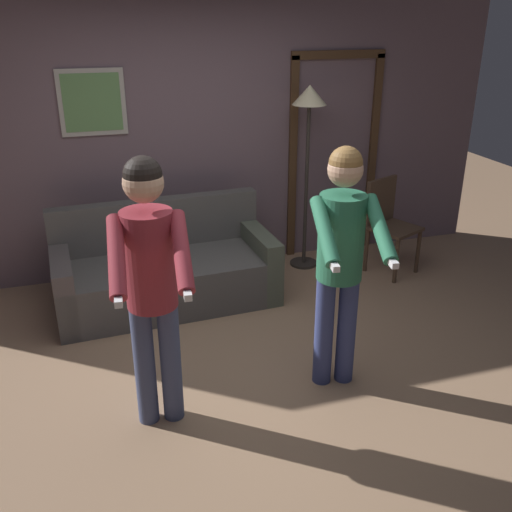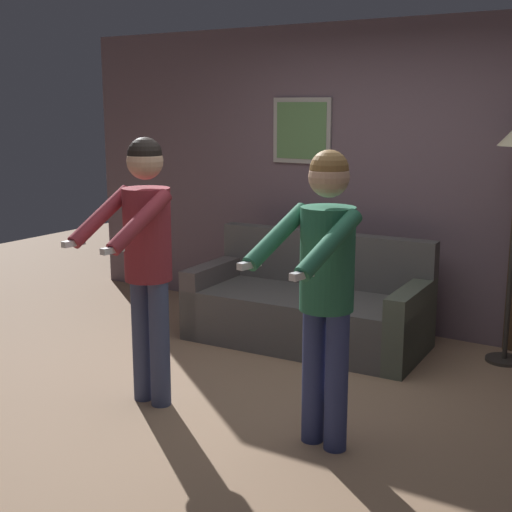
% 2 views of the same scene
% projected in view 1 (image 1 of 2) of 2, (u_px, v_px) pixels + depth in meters
% --- Properties ---
extents(ground_plane, '(12.00, 12.00, 0.00)m').
position_uv_depth(ground_plane, '(243.00, 375.00, 4.13)').
color(ground_plane, '#A27D5E').
extents(back_wall_assembly, '(6.40, 0.10, 2.60)m').
position_uv_depth(back_wall_assembly, '(184.00, 139.00, 5.41)').
color(back_wall_assembly, '#6E5962').
rests_on(back_wall_assembly, ground_plane).
extents(couch, '(1.94, 0.95, 0.87)m').
position_uv_depth(couch, '(166.00, 273.00, 5.08)').
color(couch, '#524F4C').
rests_on(couch, ground_plane).
extents(torchiere_lamp, '(0.33, 0.33, 1.80)m').
position_uv_depth(torchiere_lamp, '(309.00, 119.00, 5.35)').
color(torchiere_lamp, '#332D28').
rests_on(torchiere_lamp, ground_plane).
extents(person_standing_left, '(0.47, 0.68, 1.72)m').
position_uv_depth(person_standing_left, '(150.00, 273.00, 3.27)').
color(person_standing_left, '#424B71').
rests_on(person_standing_left, ground_plane).
extents(person_standing_right, '(0.50, 0.69, 1.68)m').
position_uv_depth(person_standing_right, '(341.00, 250.00, 3.66)').
color(person_standing_right, navy).
rests_on(person_standing_right, ground_plane).
extents(dining_chair_distant, '(0.55, 0.55, 0.93)m').
position_uv_depth(dining_chair_distant, '(388.00, 220.00, 5.62)').
color(dining_chair_distant, '#4C3828').
rests_on(dining_chair_distant, ground_plane).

